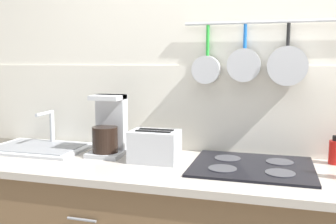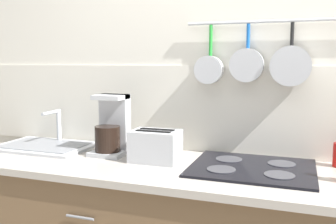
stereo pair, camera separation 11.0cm
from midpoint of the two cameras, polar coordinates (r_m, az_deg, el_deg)
The scene contains 6 objects.
wall_back at distance 2.07m, azimuth 17.99°, elevation 3.84°, with size 7.20×0.16×2.60m.
countertop at distance 1.79m, azimuth 17.13°, elevation -9.69°, with size 3.25×0.64×0.03m.
sink_basin at distance 2.33m, azimuth -16.87°, elevation -4.80°, with size 0.56×0.38×0.21m.
coffee_maker at distance 2.07m, azimuth -7.08°, elevation -2.68°, with size 0.18×0.20×0.33m.
toaster at distance 1.90m, azimuth -0.28°, elevation -5.21°, with size 0.26×0.17×0.16m.
cooktop at distance 1.85m, azimuth 14.40°, elevation -8.24°, with size 0.57×0.48×0.01m.
Camera 2 is at (0.11, -1.69, 1.40)m, focal length 40.00 mm.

